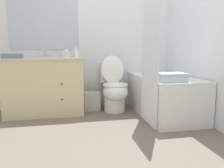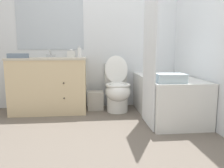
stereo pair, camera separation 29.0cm
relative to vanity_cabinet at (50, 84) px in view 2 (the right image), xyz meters
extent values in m
plane|color=#6B6056|center=(0.76, -1.19, -0.43)|extent=(14.00, 14.00, 0.00)
cube|color=silver|center=(0.76, 0.30, 0.82)|extent=(8.00, 0.05, 2.50)
cube|color=#B2BCC6|center=(0.00, 0.27, 1.00)|extent=(1.05, 0.01, 0.93)
cube|color=silver|center=(2.10, -0.46, 0.82)|extent=(0.05, 2.47, 2.50)
cube|color=beige|center=(0.00, 0.00, -0.02)|extent=(1.10, 0.56, 0.81)
cube|color=beige|center=(0.00, 0.00, 0.40)|extent=(1.12, 0.58, 0.03)
cylinder|color=white|center=(0.00, 0.00, 0.36)|extent=(0.33, 0.33, 0.10)
sphere|color=#382D23|center=(0.25, -0.29, 0.06)|extent=(0.02, 0.02, 0.02)
sphere|color=#382D23|center=(0.25, -0.29, -0.16)|extent=(0.02, 0.02, 0.02)
cylinder|color=silver|center=(0.00, 0.20, 0.43)|extent=(0.04, 0.04, 0.04)
cylinder|color=silver|center=(0.00, 0.16, 0.49)|extent=(0.02, 0.11, 0.09)
cylinder|color=silver|center=(-0.06, 0.20, 0.43)|extent=(0.03, 0.03, 0.04)
cylinder|color=silver|center=(0.05, 0.20, 0.43)|extent=(0.03, 0.03, 0.04)
cylinder|color=white|center=(1.04, -0.10, -0.31)|extent=(0.32, 0.32, 0.24)
ellipsoid|color=white|center=(1.04, -0.16, -0.10)|extent=(0.38, 0.47, 0.29)
torus|color=white|center=(1.04, -0.16, 0.00)|extent=(0.38, 0.38, 0.04)
cube|color=white|center=(1.04, 0.17, 0.15)|extent=(0.35, 0.18, 0.30)
ellipsoid|color=white|center=(1.04, 0.05, 0.22)|extent=(0.36, 0.14, 0.44)
cube|color=white|center=(1.71, -0.40, -0.14)|extent=(0.70, 1.37, 0.57)
cube|color=#A8ADAE|center=(1.71, -0.40, 0.14)|extent=(0.58, 1.25, 0.01)
cube|color=white|center=(1.35, -0.75, 0.59)|extent=(0.01, 0.54, 2.02)
cube|color=#B7B2A8|center=(0.70, 0.06, -0.28)|extent=(0.25, 0.21, 0.29)
cube|color=white|center=(0.33, 0.17, 0.46)|extent=(0.12, 0.14, 0.10)
ellipsoid|color=white|center=(0.33, 0.17, 0.52)|extent=(0.06, 0.04, 0.03)
cylinder|color=white|center=(0.47, 0.00, 0.48)|extent=(0.06, 0.06, 0.15)
cylinder|color=silver|center=(0.47, 0.00, 0.57)|extent=(0.03, 0.03, 0.03)
cube|color=slate|center=(-0.39, -0.14, 0.44)|extent=(0.26, 0.17, 0.07)
cube|color=silver|center=(1.56, -0.92, 0.20)|extent=(0.34, 0.23, 0.10)
camera|label=1|loc=(0.34, -3.34, 0.53)|focal=35.00mm
camera|label=2|loc=(0.63, -3.38, 0.53)|focal=35.00mm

